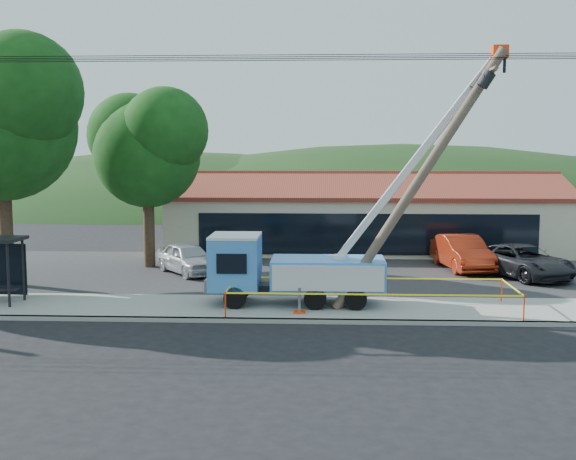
% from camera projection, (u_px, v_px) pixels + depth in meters
% --- Properties ---
extents(ground, '(120.00, 120.00, 0.00)m').
position_uv_depth(ground, '(270.00, 339.00, 22.87)').
color(ground, black).
rests_on(ground, ground).
extents(curb, '(60.00, 0.25, 0.15)m').
position_uv_depth(curb, '(274.00, 321.00, 24.94)').
color(curb, gray).
rests_on(curb, ground).
extents(sidewalk, '(60.00, 4.00, 0.15)m').
position_uv_depth(sidewalk, '(278.00, 308.00, 26.83)').
color(sidewalk, gray).
rests_on(sidewalk, ground).
extents(parking_lot, '(60.00, 12.00, 0.10)m').
position_uv_depth(parking_lot, '(288.00, 272.00, 34.77)').
color(parking_lot, '#28282B').
rests_on(parking_lot, ground).
extents(strip_mall, '(22.50, 8.53, 4.67)m').
position_uv_depth(strip_mall, '(363.00, 218.00, 42.28)').
color(strip_mall, '#BDB596').
rests_on(strip_mall, ground).
extents(tree_west_near, '(7.56, 6.72, 10.80)m').
position_uv_depth(tree_west_near, '(1.00, 112.00, 30.53)').
color(tree_west_near, '#332316').
rests_on(tree_west_near, ground).
extents(tree_lot, '(6.30, 5.60, 8.94)m').
position_uv_depth(tree_lot, '(147.00, 144.00, 35.40)').
color(tree_lot, '#332316').
rests_on(tree_lot, ground).
extents(hill_west, '(78.40, 56.00, 28.00)m').
position_uv_depth(hill_west, '(170.00, 203.00, 78.17)').
color(hill_west, '#173513').
rests_on(hill_west, ground).
extents(hill_center, '(89.60, 64.00, 32.00)m').
position_uv_depth(hill_center, '(401.00, 204.00, 76.95)').
color(hill_center, '#173513').
rests_on(hill_center, ground).
extents(utility_truck, '(10.89, 3.54, 9.52)m').
position_uv_depth(utility_truck, '(293.00, 265.00, 27.17)').
color(utility_truck, black).
rests_on(utility_truck, ground).
extents(leaning_pole, '(6.08, 2.01, 9.47)m').
position_uv_depth(leaning_pole, '(426.00, 169.00, 25.75)').
color(leaning_pole, brown).
rests_on(leaning_pole, ground).
extents(caution_tape, '(10.31, 3.16, 0.91)m').
position_uv_depth(caution_tape, '(370.00, 291.00, 26.36)').
color(caution_tape, '#FF3C0D').
rests_on(caution_tape, ground).
extents(car_silver, '(3.92, 4.46, 1.45)m').
position_uv_depth(car_silver, '(188.00, 275.00, 34.15)').
color(car_silver, '#AFB1B7').
rests_on(car_silver, ground).
extents(car_red, '(2.49, 5.25, 1.66)m').
position_uv_depth(car_red, '(462.00, 271.00, 35.25)').
color(car_red, '#9C260F').
rests_on(car_red, ground).
extents(car_dark, '(4.51, 5.90, 1.49)m').
position_uv_depth(car_dark, '(522.00, 279.00, 33.18)').
color(car_dark, black).
rests_on(car_dark, ground).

